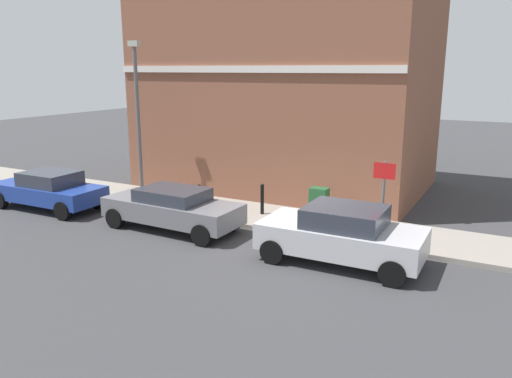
% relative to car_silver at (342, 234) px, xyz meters
% --- Properties ---
extents(ground, '(80.00, 80.00, 0.00)m').
position_rel_car_silver_xyz_m(ground, '(0.60, 1.40, -0.78)').
color(ground, '#38383A').
extents(sidewalk, '(2.54, 30.00, 0.15)m').
position_rel_car_silver_xyz_m(sidewalk, '(2.54, 7.40, -0.70)').
color(sidewalk, gray).
rests_on(sidewalk, ground).
extents(corner_building, '(7.54, 11.05, 7.88)m').
position_rel_car_silver_xyz_m(corner_building, '(7.52, 4.93, 3.16)').
color(corner_building, brown).
rests_on(corner_building, ground).
extents(car_silver, '(2.00, 4.18, 1.50)m').
position_rel_car_silver_xyz_m(car_silver, '(0.00, 0.00, 0.00)').
color(car_silver, '#B7B7BC').
rests_on(car_silver, ground).
extents(car_grey, '(1.88, 4.48, 1.32)m').
position_rel_car_silver_xyz_m(car_grey, '(0.18, 5.53, -0.07)').
color(car_grey, slate).
rests_on(car_grey, ground).
extents(car_blue, '(1.87, 4.26, 1.37)m').
position_rel_car_silver_xyz_m(car_blue, '(0.02, 10.89, -0.07)').
color(car_blue, navy).
rests_on(car_blue, ground).
extents(utility_cabinet, '(0.46, 0.61, 1.15)m').
position_rel_car_silver_xyz_m(utility_cabinet, '(2.46, 1.57, -0.10)').
color(utility_cabinet, '#1E4C28').
rests_on(utility_cabinet, sidewalk).
extents(bollard_near_cabinet, '(0.14, 0.14, 1.04)m').
position_rel_car_silver_xyz_m(bollard_near_cabinet, '(2.56, 3.62, -0.07)').
color(bollard_near_cabinet, black).
rests_on(bollard_near_cabinet, sidewalk).
extents(bollard_far_kerb, '(0.14, 0.14, 1.04)m').
position_rel_car_silver_xyz_m(bollard_far_kerb, '(1.52, 5.44, -0.07)').
color(bollard_far_kerb, black).
rests_on(bollard_far_kerb, sidewalk).
extents(street_sign, '(0.08, 0.60, 2.30)m').
position_rel_car_silver_xyz_m(street_sign, '(1.62, -0.61, 0.89)').
color(street_sign, '#59595B').
rests_on(street_sign, sidewalk).
extents(lamppost, '(0.20, 0.44, 5.72)m').
position_rel_car_silver_xyz_m(lamppost, '(2.46, 8.71, 2.53)').
color(lamppost, '#59595B').
rests_on(lamppost, sidewalk).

